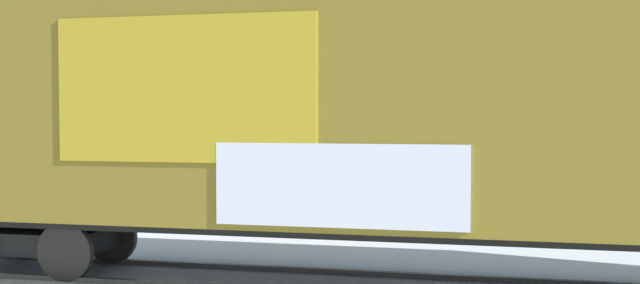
{
  "coord_description": "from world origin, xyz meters",
  "views": [
    {
      "loc": [
        0.64,
        -11.01,
        2.6
      ],
      "look_at": [
        -1.5,
        0.91,
        2.14
      ],
      "focal_mm": 41.62,
      "sensor_mm": 36.0,
      "label": 1
    }
  ],
  "objects": [
    {
      "name": "freight_car",
      "position": [
        -0.34,
        -0.0,
        2.77
      ],
      "size": [
        17.17,
        3.83,
        4.9
      ],
      "color": "olive",
      "rests_on": "ground_plane"
    },
    {
      "name": "flagpole",
      "position": [
        -4.62,
        9.32,
        5.18
      ],
      "size": [
        0.92,
        1.21,
        8.34
      ],
      "color": "silver",
      "rests_on": "ground_plane"
    },
    {
      "name": "hillside",
      "position": [
        -0.1,
        76.05,
        4.06
      ],
      "size": [
        158.72,
        33.63,
        12.78
      ],
      "color": "silver",
      "rests_on": "ground_plane"
    },
    {
      "name": "parked_car_tan",
      "position": [
        -2.12,
        5.92,
        0.85
      ],
      "size": [
        4.67,
        2.14,
        1.68
      ],
      "color": "#9E8966",
      "rests_on": "ground_plane"
    },
    {
      "name": "parked_car_green",
      "position": [
        3.06,
        5.49,
        0.82
      ],
      "size": [
        4.14,
        1.92,
        1.68
      ],
      "color": "#1E5933",
      "rests_on": "ground_plane"
    }
  ]
}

